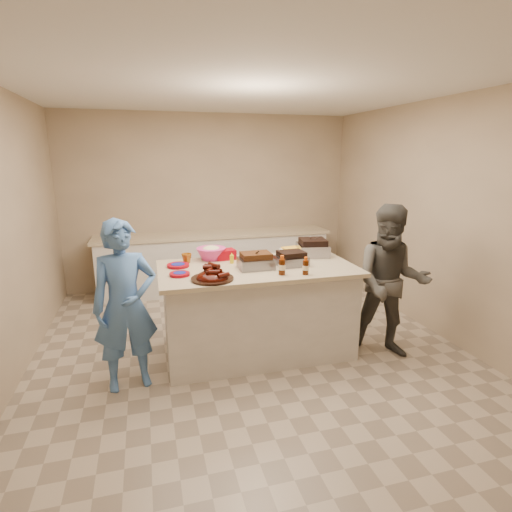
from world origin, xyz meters
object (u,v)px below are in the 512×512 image
object	(u,v)px
island	(257,351)
guest_blue	(132,384)
bbq_bottle_b	(305,274)
coleslaw_bowl	(211,259)
bbq_bottle_a	(282,275)
guest_gray	(384,353)
rib_platter	(212,280)
roasting_pan	(312,256)
plastic_cup	(187,263)
mustard_bottle	(232,263)

from	to	relation	value
island	guest_blue	xyz separation A→B (m)	(-1.30, -0.32, 0.00)
island	bbq_bottle_b	xyz separation A→B (m)	(0.37, -0.40, 0.95)
coleslaw_bowl	bbq_bottle_a	bearing A→B (deg)	-53.45
guest_gray	rib_platter	bearing A→B (deg)	-155.62
roasting_pan	coleslaw_bowl	xyz separation A→B (m)	(-1.15, 0.13, 0.00)
plastic_cup	coleslaw_bowl	bearing A→B (deg)	14.42
bbq_bottle_a	roasting_pan	bearing A→B (deg)	46.70
bbq_bottle_b	guest_gray	distance (m)	1.33
bbq_bottle_a	island	bearing A→B (deg)	113.71
bbq_bottle_b	guest_blue	xyz separation A→B (m)	(-1.67, 0.07, -0.95)
bbq_bottle_b	guest_gray	bearing A→B (deg)	-1.75
island	coleslaw_bowl	xyz separation A→B (m)	(-0.41, 0.41, 0.95)
island	rib_platter	world-z (taller)	rib_platter
island	guest_gray	bearing A→B (deg)	-17.49
island	roasting_pan	xyz separation A→B (m)	(0.74, 0.28, 0.95)
guest_blue	guest_gray	distance (m)	2.61
rib_platter	coleslaw_bowl	size ratio (longest dim) A/B	1.22
plastic_cup	guest_gray	world-z (taller)	plastic_cup
plastic_cup	bbq_bottle_b	bearing A→B (deg)	-35.06
plastic_cup	guest_gray	xyz separation A→B (m)	(1.99, -0.77, -0.95)
guest_blue	rib_platter	bearing A→B (deg)	-9.90
roasting_pan	mustard_bottle	world-z (taller)	roasting_pan
bbq_bottle_b	island	bearing A→B (deg)	132.92
bbq_bottle_a	plastic_cup	xyz separation A→B (m)	(-0.84, 0.68, 0.00)
roasting_pan	guest_gray	size ratio (longest dim) A/B	0.21
rib_platter	guest_blue	size ratio (longest dim) A/B	0.25
roasting_pan	bbq_bottle_a	distance (m)	0.85
island	roasting_pan	distance (m)	1.24
bbq_bottle_b	bbq_bottle_a	bearing A→B (deg)	165.45
rib_platter	coleslaw_bowl	world-z (taller)	coleslaw_bowl
rib_platter	coleslaw_bowl	bearing A→B (deg)	81.35
bbq_bottle_b	plastic_cup	distance (m)	1.29
bbq_bottle_a	rib_platter	bearing A→B (deg)	178.45
island	mustard_bottle	bearing A→B (deg)	139.63
coleslaw_bowl	bbq_bottle_a	xyz separation A→B (m)	(0.56, -0.75, 0.00)
island	plastic_cup	xyz separation A→B (m)	(-0.69, 0.34, 0.95)
plastic_cup	guest_blue	bearing A→B (deg)	-132.79
bbq_bottle_b	guest_blue	world-z (taller)	bbq_bottle_b
mustard_bottle	plastic_cup	world-z (taller)	mustard_bottle
bbq_bottle_a	plastic_cup	world-z (taller)	bbq_bottle_a
bbq_bottle_b	plastic_cup	bearing A→B (deg)	144.94
roasting_pan	bbq_bottle_b	size ratio (longest dim) A/B	1.92
rib_platter	plastic_cup	world-z (taller)	rib_platter
rib_platter	coleslaw_bowl	xyz separation A→B (m)	(0.11, 0.74, 0.00)
island	plastic_cup	bearing A→B (deg)	154.07
guest_blue	roasting_pan	bearing A→B (deg)	6.56
bbq_bottle_a	guest_gray	bearing A→B (deg)	-4.25
plastic_cup	guest_gray	distance (m)	2.34
rib_platter	roasting_pan	xyz separation A→B (m)	(1.26, 0.60, 0.00)
bbq_bottle_a	bbq_bottle_b	world-z (taller)	bbq_bottle_a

